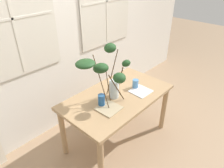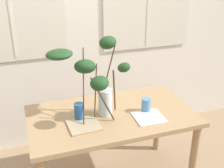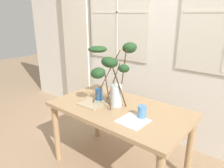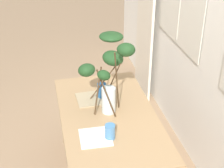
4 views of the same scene
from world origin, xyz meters
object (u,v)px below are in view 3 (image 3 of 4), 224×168
(vase_with_branches, at_px, (110,68))
(drinking_glass_blue_right, at_px, (142,112))
(dining_table, at_px, (119,117))
(plate_square_left, at_px, (93,103))
(plate_square_right, at_px, (133,121))
(drinking_glass_blue_left, at_px, (99,95))

(vase_with_branches, relative_size, drinking_glass_blue_right, 5.76)
(dining_table, xyz_separation_m, plate_square_left, (-0.27, -0.10, 0.11))
(dining_table, xyz_separation_m, vase_with_branches, (-0.15, 0.04, 0.47))
(vase_with_branches, height_order, drinking_glass_blue_right, vase_with_branches)
(dining_table, relative_size, drinking_glass_blue_right, 11.88)
(dining_table, xyz_separation_m, plate_square_right, (0.27, -0.15, 0.11))
(drinking_glass_blue_right, distance_m, plate_square_right, 0.12)
(dining_table, xyz_separation_m, drinking_glass_blue_right, (0.29, -0.05, 0.16))
(drinking_glass_blue_right, bearing_deg, vase_with_branches, 168.53)
(vase_with_branches, relative_size, plate_square_left, 2.77)
(dining_table, height_order, drinking_glass_blue_right, drinking_glass_blue_right)
(dining_table, distance_m, drinking_glass_blue_left, 0.33)
(vase_with_branches, bearing_deg, drinking_glass_blue_right, -11.47)
(vase_with_branches, bearing_deg, drinking_glass_blue_left, -161.01)
(dining_table, height_order, plate_square_right, plate_square_right)
(vase_with_branches, bearing_deg, plate_square_left, -129.84)
(dining_table, relative_size, plate_square_right, 5.86)
(drinking_glass_blue_left, height_order, drinking_glass_blue_right, drinking_glass_blue_left)
(plate_square_left, height_order, plate_square_right, plate_square_left)
(drinking_glass_blue_left, relative_size, plate_square_right, 0.60)
(vase_with_branches, relative_size, drinking_glass_blue_left, 4.72)
(drinking_glass_blue_right, bearing_deg, drinking_glass_blue_left, 175.50)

